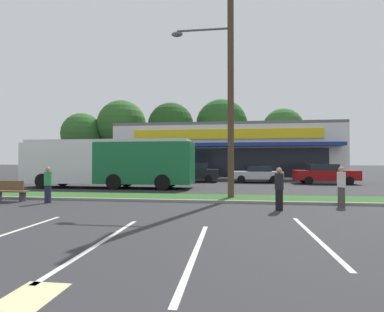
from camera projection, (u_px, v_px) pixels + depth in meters
name	position (u px, v px, depth m)	size (l,w,h in m)	color
grass_median	(150.00, 197.00, 14.95)	(56.00, 2.20, 0.12)	#2D5B23
curb_lip	(143.00, 200.00, 13.74)	(56.00, 0.24, 0.12)	gray
parking_stripe_1	(4.00, 235.00, 7.60)	(0.12, 4.80, 0.01)	silver
parking_stripe_2	(101.00, 242.00, 6.89)	(0.12, 4.80, 0.01)	silver
parking_stripe_3	(195.00, 252.00, 6.16)	(0.12, 4.80, 0.01)	silver
parking_stripe_4	(315.00, 237.00, 7.39)	(0.12, 4.80, 0.01)	silver
lot_arrow	(14.00, 308.00, 3.84)	(0.70, 1.60, 0.01)	beige
storefront_building	(226.00, 152.00, 36.05)	(23.68, 12.71, 5.81)	silver
tree_far_left	(82.00, 134.00, 48.24)	(6.52, 6.52, 9.39)	#473323
tree_left	(122.00, 125.00, 48.73)	(7.76, 7.76, 11.52)	#473323
tree_mid_left	(171.00, 126.00, 45.76)	(6.92, 6.92, 10.57)	#473323
tree_mid	(222.00, 125.00, 47.47)	(8.08, 8.08, 11.41)	#473323
tree_mid_right	(283.00, 129.00, 42.91)	(5.75, 5.75, 9.22)	#473323
utility_pole	(228.00, 73.00, 14.46)	(3.03, 2.40, 11.37)	#4C3826
city_bus	(109.00, 162.00, 20.61)	(11.60, 2.70, 3.25)	#196638
bus_stop_bench	(9.00, 190.00, 13.83)	(1.60, 0.45, 0.95)	brown
car_0	(257.00, 174.00, 25.50)	(4.19, 1.96, 1.38)	#B7B7BC
car_1	(78.00, 173.00, 26.39)	(4.14, 2.02, 1.51)	maroon
car_2	(195.00, 172.00, 26.40)	(4.20, 2.02, 1.64)	black
car_3	(325.00, 174.00, 24.07)	(4.79, 1.90, 1.58)	maroon
pedestrian_near_bench	(279.00, 189.00, 11.30)	(0.32, 0.32, 1.60)	black
pedestrian_by_pole	(48.00, 185.00, 13.30)	(0.32, 0.32, 1.59)	#1E2338
pedestrian_mid	(341.00, 186.00, 12.31)	(0.32, 0.32, 1.61)	#47423D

